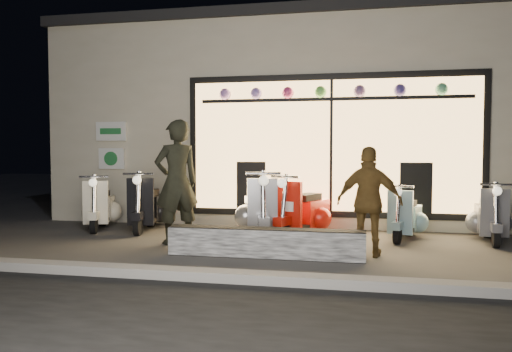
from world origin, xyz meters
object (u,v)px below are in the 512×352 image
at_px(graffiti_barrier, 265,243).
at_px(scooter_red, 305,212).
at_px(woman, 369,202).
at_px(scooter_silver, 259,211).
at_px(man, 177,182).

height_order(graffiti_barrier, scooter_red, scooter_red).
height_order(graffiti_barrier, woman, woman).
bearing_deg(scooter_red, graffiti_barrier, -77.30).
distance_m(graffiti_barrier, woman, 1.54).
distance_m(scooter_silver, scooter_red, 0.79).
bearing_deg(scooter_silver, scooter_red, -3.45).
distance_m(graffiti_barrier, man, 1.88).
height_order(scooter_red, woman, woman).
height_order(scooter_silver, man, man).
bearing_deg(graffiti_barrier, man, 155.05).
bearing_deg(woman, graffiti_barrier, 22.15).
xyz_separation_m(scooter_silver, woman, (1.81, -1.33, 0.33)).
xyz_separation_m(man, woman, (2.95, -0.39, -0.21)).
relative_size(graffiti_barrier, scooter_silver, 1.79).
xyz_separation_m(graffiti_barrier, woman, (1.40, 0.33, 0.56)).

